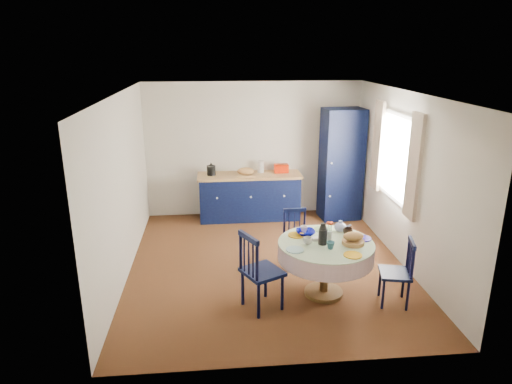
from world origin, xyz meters
The scene contains 17 objects.
floor centered at (0.00, 0.00, 0.00)m, with size 4.50×4.50×0.00m, color black.
ceiling centered at (0.00, 0.00, 2.50)m, with size 4.50×4.50×0.00m, color white.
wall_back centered at (0.00, 2.25, 1.25)m, with size 4.00×0.02×2.50m, color beige.
wall_left centered at (-2.00, 0.00, 1.25)m, with size 0.02×4.50×2.50m, color beige.
wall_right centered at (2.00, 0.00, 1.25)m, with size 0.02×4.50×2.50m, color beige.
window centered at (1.95, 0.30, 1.52)m, with size 0.10×1.74×1.45m.
kitchen_counter centered at (-0.10, 1.96, 0.44)m, with size 1.90×0.60×1.09m.
pantry_cabinet centered at (1.58, 1.85, 1.02)m, with size 0.76×0.57×2.05m.
dining_table centered at (0.64, -0.91, 0.61)m, with size 1.22×1.21×1.01m.
chair_left centered at (-0.24, -1.16, 0.51)m, with size 0.59×0.60×1.01m.
chair_far centered at (0.42, -0.04, 0.43)m, with size 0.40×0.38×0.84m.
chair_right centered at (1.48, -1.21, 0.44)m, with size 0.44×0.46×0.86m.
mug_a centered at (0.39, -0.94, 0.78)m, with size 0.11×0.11×0.09m, color silver.
mug_b centered at (0.64, -1.10, 0.78)m, with size 0.10×0.10×0.09m, color #336370.
mug_c centered at (0.97, -0.71, 0.78)m, with size 0.12×0.12×0.10m, color black.
mug_d centered at (0.42, -0.56, 0.78)m, with size 0.10×0.10×0.09m, color silver.
cobalt_bowl centered at (0.42, -0.64, 0.76)m, with size 0.25×0.25×0.06m, color #03077F.
Camera 1 is at (-0.75, -6.08, 3.09)m, focal length 32.00 mm.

